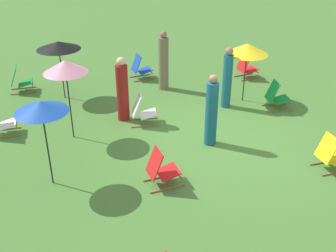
% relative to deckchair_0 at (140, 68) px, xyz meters
% --- Properties ---
extents(ground_plane, '(40.00, 40.00, 0.00)m').
position_rel_deckchair_0_xyz_m(ground_plane, '(-4.52, -1.42, -0.37)').
color(ground_plane, '#477A33').
extents(deckchair_0, '(0.65, 0.85, 0.83)m').
position_rel_deckchair_0_xyz_m(deckchair_0, '(0.00, 0.00, 0.00)').
color(deckchair_0, olive).
rests_on(deckchair_0, ground).
extents(deckchair_1, '(0.49, 0.77, 0.83)m').
position_rel_deckchair_0_xyz_m(deckchair_1, '(-2.99, -3.61, 0.00)').
color(deckchair_1, olive).
rests_on(deckchair_1, ground).
extents(deckchair_2, '(0.63, 0.84, 0.83)m').
position_rel_deckchair_0_xyz_m(deckchair_2, '(-6.14, 0.18, 0.00)').
color(deckchair_2, olive).
rests_on(deckchair_2, ground).
extents(deckchair_5, '(0.56, 0.81, 0.83)m').
position_rel_deckchair_0_xyz_m(deckchair_5, '(-0.52, 3.85, 0.00)').
color(deckchair_5, olive).
rests_on(deckchair_5, ground).
extents(deckchair_6, '(0.66, 0.86, 0.83)m').
position_rel_deckchair_0_xyz_m(deckchair_6, '(-0.50, -3.56, 0.00)').
color(deckchair_6, olive).
rests_on(deckchair_6, ground).
extents(deckchair_7, '(0.57, 0.82, 0.83)m').
position_rel_deckchair_0_xyz_m(deckchair_7, '(-6.14, -3.58, 0.00)').
color(deckchair_7, olive).
rests_on(deckchair_7, ground).
extents(deckchair_8, '(0.49, 0.77, 0.83)m').
position_rel_deckchair_0_xyz_m(deckchair_8, '(-3.32, 0.28, 0.00)').
color(deckchair_8, olive).
rests_on(deckchair_8, ground).
extents(deckchair_9, '(0.57, 0.81, 0.83)m').
position_rel_deckchair_0_xyz_m(deckchair_9, '(-3.35, 3.88, 0.00)').
color(deckchair_9, olive).
rests_on(deckchair_9, ground).
extents(umbrella_0, '(1.22, 1.22, 1.76)m').
position_rel_deckchair_0_xyz_m(umbrella_0, '(-2.30, -2.86, 1.23)').
color(umbrella_0, black).
rests_on(umbrella_0, ground).
extents(umbrella_1, '(1.27, 1.27, 1.76)m').
position_rel_deckchair_0_xyz_m(umbrella_1, '(-1.24, 2.46, 1.27)').
color(umbrella_1, black).
rests_on(umbrella_1, ground).
extents(umbrella_2, '(1.05, 1.05, 1.88)m').
position_rel_deckchair_0_xyz_m(umbrella_2, '(-5.73, 2.43, 1.40)').
color(umbrella_2, black).
rests_on(umbrella_2, ground).
extents(umbrella_3, '(1.05, 1.05, 2.03)m').
position_rel_deckchair_0_xyz_m(umbrella_3, '(-3.78, 2.09, 1.50)').
color(umbrella_3, black).
rests_on(umbrella_3, ground).
extents(person_0, '(0.38, 0.38, 1.78)m').
position_rel_deckchair_0_xyz_m(person_0, '(-2.62, -2.23, 0.50)').
color(person_0, '#195972').
rests_on(person_0, ground).
extents(person_1, '(0.40, 0.40, 1.79)m').
position_rel_deckchair_0_xyz_m(person_1, '(-4.64, -1.25, 0.48)').
color(person_1, '#195972').
rests_on(person_1, ground).
extents(person_2, '(0.41, 0.41, 1.86)m').
position_rel_deckchair_0_xyz_m(person_2, '(-0.99, -0.64, 0.51)').
color(person_2, '#72664C').
rests_on(person_2, ground).
extents(person_3, '(0.45, 0.45, 1.77)m').
position_rel_deckchair_0_xyz_m(person_3, '(-2.98, 0.76, 0.47)').
color(person_3, maroon).
rests_on(person_3, ground).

